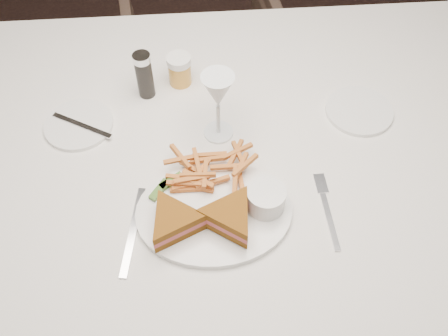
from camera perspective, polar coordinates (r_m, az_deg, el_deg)
ground at (r=1.72m, az=3.73°, el=-17.66°), size 5.00×5.00×0.00m
table at (r=1.42m, az=-0.36°, el=-8.73°), size 1.75×1.26×0.75m
chair_far at (r=2.02m, az=-2.19°, el=12.04°), size 0.59×0.56×0.60m
table_setting at (r=1.05m, az=-1.59°, el=-0.08°), size 0.82×0.65×0.18m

